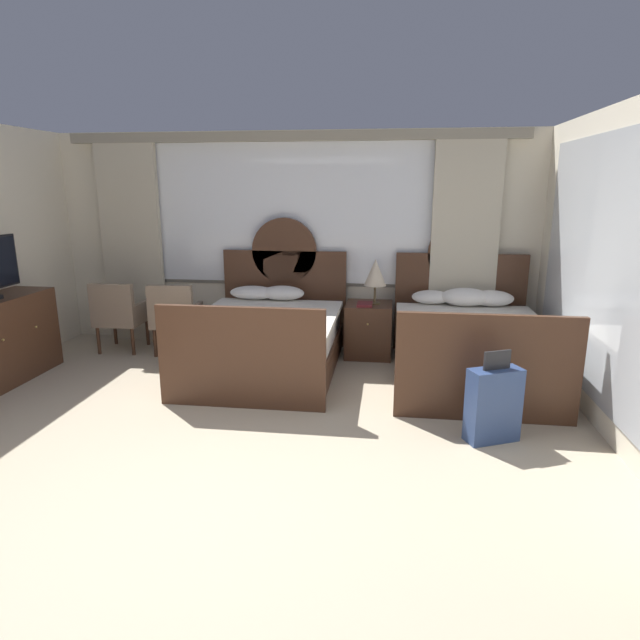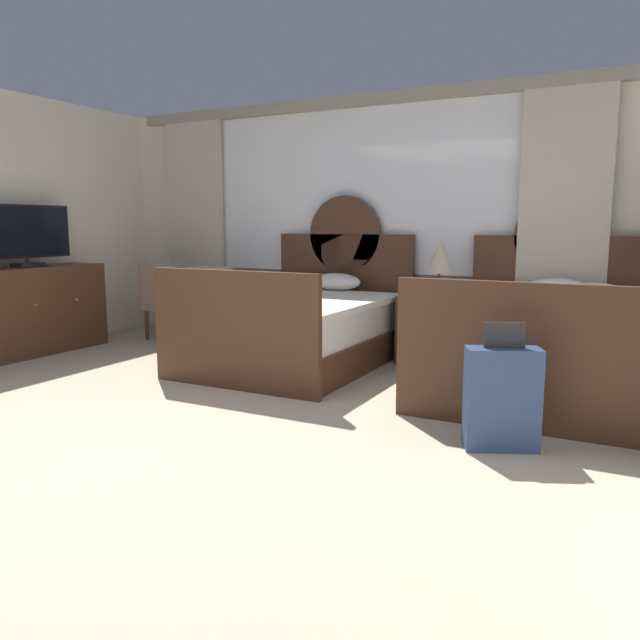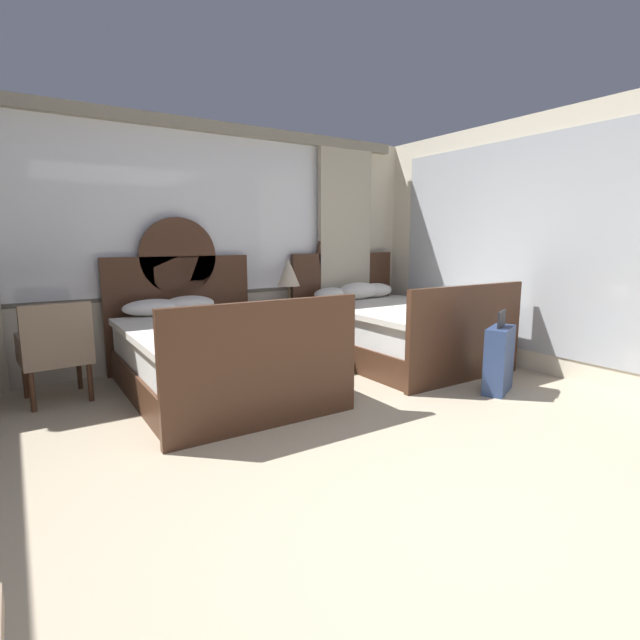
% 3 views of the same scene
% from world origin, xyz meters
% --- Properties ---
extents(ground_plane, '(24.00, 24.00, 0.00)m').
position_xyz_m(ground_plane, '(0.00, 0.00, 0.00)').
color(ground_plane, tan).
extents(wall_back_window, '(6.12, 0.22, 2.70)m').
position_xyz_m(wall_back_window, '(0.00, 3.84, 1.44)').
color(wall_back_window, beige).
rests_on(wall_back_window, ground_plane).
extents(bed_near_window, '(1.59, 2.16, 1.65)m').
position_xyz_m(bed_near_window, '(-0.10, 2.74, 0.37)').
color(bed_near_window, '#472B1C').
rests_on(bed_near_window, ground_plane).
extents(bed_near_mirror, '(1.59, 2.16, 1.65)m').
position_xyz_m(bed_near_mirror, '(2.12, 2.74, 0.37)').
color(bed_near_mirror, '#472B1C').
rests_on(bed_near_mirror, ground_plane).
extents(nightstand_between_beds, '(0.56, 0.58, 0.65)m').
position_xyz_m(nightstand_between_beds, '(1.01, 3.40, 0.33)').
color(nightstand_between_beds, '#472B1C').
rests_on(nightstand_between_beds, ground_plane).
extents(table_lamp_on_nightstand, '(0.27, 0.27, 0.55)m').
position_xyz_m(table_lamp_on_nightstand, '(1.08, 3.39, 1.03)').
color(table_lamp_on_nightstand, brown).
rests_on(table_lamp_on_nightstand, nightstand_between_beds).
extents(book_on_nightstand, '(0.18, 0.26, 0.03)m').
position_xyz_m(book_on_nightstand, '(0.97, 3.29, 0.67)').
color(book_on_nightstand, maroon).
rests_on(book_on_nightstand, nightstand_between_beds).
extents(dresser_minibar, '(0.52, 1.86, 0.91)m').
position_xyz_m(dresser_minibar, '(-2.81, 1.71, 0.46)').
color(dresser_minibar, '#472B1C').
rests_on(dresser_minibar, ground_plane).
extents(tv_flatscreen, '(0.20, 1.04, 0.63)m').
position_xyz_m(tv_flatscreen, '(-2.78, 1.84, 1.24)').
color(tv_flatscreen, black).
rests_on(tv_flatscreen, dresser_minibar).
extents(armchair_by_window_left, '(0.59, 0.59, 0.89)m').
position_xyz_m(armchair_by_window_left, '(-1.36, 3.17, 0.49)').
color(armchair_by_window_left, '#84705B').
rests_on(armchair_by_window_left, ground_plane).
extents(armchair_by_window_centre, '(0.56, 0.56, 0.89)m').
position_xyz_m(armchair_by_window_centre, '(-2.10, 3.17, 0.49)').
color(armchair_by_window_centre, '#84705B').
rests_on(armchair_by_window_centre, ground_plane).
extents(suitcase_on_floor, '(0.47, 0.35, 0.77)m').
position_xyz_m(suitcase_on_floor, '(2.12, 1.25, 0.31)').
color(suitcase_on_floor, navy).
rests_on(suitcase_on_floor, ground_plane).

